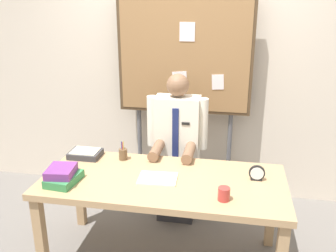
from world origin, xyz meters
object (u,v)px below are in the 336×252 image
object	(u,v)px
desk_clock	(257,174)
pen_holder	(123,154)
bulletin_board	(184,58)
coffee_mug	(224,194)
desk	(163,188)
book_stack	(63,176)
open_notebook	(158,179)
person	(177,154)
paper_tray	(85,154)

from	to	relation	value
desk_clock	pen_holder	size ratio (longest dim) A/B	0.74
bulletin_board	coffee_mug	xyz separation A→B (m)	(0.46, -1.28, -0.70)
desk	book_stack	bearing A→B (deg)	-164.65
coffee_mug	book_stack	bearing A→B (deg)	178.14
open_notebook	pen_holder	distance (m)	0.47
bulletin_board	coffee_mug	size ratio (longest dim) A/B	22.40
desk	open_notebook	world-z (taller)	open_notebook
person	pen_holder	world-z (taller)	person
book_stack	paper_tray	distance (m)	0.47
open_notebook	pen_holder	world-z (taller)	pen_holder
open_notebook	paper_tray	size ratio (longest dim) A/B	1.10
book_stack	open_notebook	xyz separation A→B (m)	(0.67, 0.18, -0.05)
paper_tray	desk	bearing A→B (deg)	-20.53
paper_tray	open_notebook	bearing A→B (deg)	-22.95
person	open_notebook	bearing A→B (deg)	-93.16
open_notebook	desk_clock	size ratio (longest dim) A/B	2.42
book_stack	pen_holder	distance (m)	0.57
open_notebook	coffee_mug	size ratio (longest dim) A/B	3.11
open_notebook	paper_tray	bearing A→B (deg)	157.05
desk	bulletin_board	bearing A→B (deg)	89.99
desk	open_notebook	xyz separation A→B (m)	(-0.04, -0.02, 0.09)
book_stack	desk_clock	size ratio (longest dim) A/B	2.41
bulletin_board	pen_holder	xyz separation A→B (m)	(-0.40, -0.77, -0.69)
book_stack	pen_holder	size ratio (longest dim) A/B	1.78
desk_clock	person	bearing A→B (deg)	141.19
bulletin_board	book_stack	world-z (taller)	bulletin_board
book_stack	desk_clock	bearing A→B (deg)	11.99
person	pen_holder	size ratio (longest dim) A/B	8.73
open_notebook	desk_clock	bearing A→B (deg)	9.55
desk	coffee_mug	size ratio (longest dim) A/B	19.81
pen_holder	coffee_mug	bearing A→B (deg)	-30.84
person	pen_holder	bearing A→B (deg)	-136.52
bulletin_board	open_notebook	xyz separation A→B (m)	(-0.04, -1.07, -0.74)
person	book_stack	world-z (taller)	person
book_stack	coffee_mug	bearing A→B (deg)	-1.86
desk_clock	paper_tray	world-z (taller)	desk_clock
bulletin_board	desk	bearing A→B (deg)	-90.01
paper_tray	bulletin_board	bearing A→B (deg)	46.54
bulletin_board	book_stack	distance (m)	1.59
open_notebook	coffee_mug	xyz separation A→B (m)	(0.50, -0.21, 0.04)
desk_clock	pen_holder	distance (m)	1.10
desk	book_stack	size ratio (longest dim) A/B	6.42
bulletin_board	pen_holder	bearing A→B (deg)	-117.39
bulletin_board	open_notebook	distance (m)	1.30
open_notebook	pen_holder	bearing A→B (deg)	140.30
desk_clock	paper_tray	size ratio (longest dim) A/B	0.45
paper_tray	book_stack	bearing A→B (deg)	-87.42
desk	paper_tray	distance (m)	0.79
pen_holder	paper_tray	bearing A→B (deg)	-179.16
paper_tray	coffee_mug	bearing A→B (deg)	-23.05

